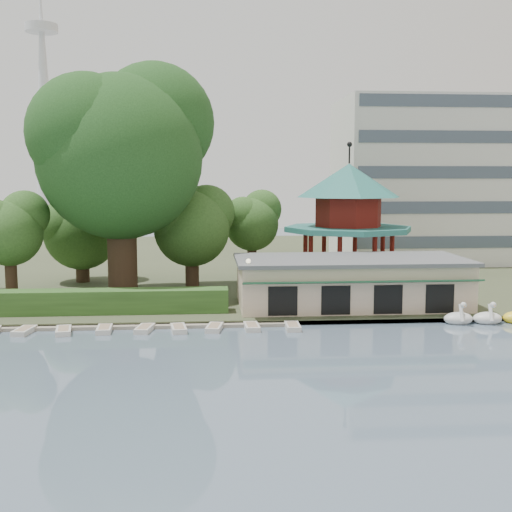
{
  "coord_description": "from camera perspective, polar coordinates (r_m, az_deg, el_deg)",
  "views": [
    {
      "loc": [
        -1.66,
        -28.64,
        10.6
      ],
      "look_at": [
        2.0,
        18.0,
        5.0
      ],
      "focal_mm": 45.0,
      "sensor_mm": 36.0,
      "label": 1
    }
  ],
  "objects": [
    {
      "name": "ground_plane",
      "position": [
        30.59,
        -1.12,
        -13.45
      ],
      "size": [
        220.0,
        220.0,
        0.0
      ],
      "primitive_type": "plane",
      "color": "slate",
      "rests_on": "ground"
    },
    {
      "name": "shore",
      "position": [
        81.33,
        -3.28,
        -0.53
      ],
      "size": [
        220.0,
        70.0,
        0.4
      ],
      "primitive_type": "cube",
      "color": "#424930",
      "rests_on": "ground"
    },
    {
      "name": "embankment",
      "position": [
        47.15,
        -2.37,
        -5.99
      ],
      "size": [
        220.0,
        0.6,
        0.3
      ],
      "primitive_type": "cube",
      "color": "gray",
      "rests_on": "ground"
    },
    {
      "name": "dock",
      "position": [
        48.15,
        -16.87,
        -6.04
      ],
      "size": [
        34.0,
        1.6,
        0.24
      ],
      "primitive_type": "cube",
      "color": "gray",
      "rests_on": "ground"
    },
    {
      "name": "boathouse",
      "position": [
        52.59,
        8.39,
        -2.25
      ],
      "size": [
        18.6,
        9.39,
        3.9
      ],
      "color": "beige",
      "rests_on": "shore"
    },
    {
      "name": "pavilion",
      "position": [
        62.24,
        8.21,
        3.89
      ],
      "size": [
        12.4,
        12.4,
        13.5
      ],
      "color": "beige",
      "rests_on": "shore"
    },
    {
      "name": "office_building",
      "position": [
        84.9,
        19.47,
        5.86
      ],
      "size": [
        38.0,
        18.0,
        20.0
      ],
      "color": "silver",
      "rests_on": "shore"
    },
    {
      "name": "broadcast_tower",
      "position": [
        174.97,
        -18.35,
        14.17
      ],
      "size": [
        8.0,
        8.0,
        96.0
      ],
      "color": "silver",
      "rests_on": "ground"
    },
    {
      "name": "hedge",
      "position": [
        51.76,
        -19.39,
        -3.92
      ],
      "size": [
        30.0,
        2.0,
        1.8
      ],
      "primitive_type": "cube",
      "color": "#335C23",
      "rests_on": "shore"
    },
    {
      "name": "lamp_post",
      "position": [
        48.3,
        -0.68,
        -1.82
      ],
      "size": [
        0.36,
        0.36,
        4.28
      ],
      "color": "black",
      "rests_on": "shore"
    },
    {
      "name": "big_tree",
      "position": [
        57.4,
        -11.8,
        9.62
      ],
      "size": [
        15.68,
        14.61,
        20.58
      ],
      "color": "#3A281C",
      "rests_on": "shore"
    },
    {
      "name": "small_trees",
      "position": [
        61.93,
        -15.08,
        2.51
      ],
      "size": [
        39.09,
        16.62,
        9.71
      ],
      "color": "#3A281C",
      "rests_on": "shore"
    },
    {
      "name": "moored_rowboats",
      "position": [
        46.74,
        -16.53,
        -6.34
      ],
      "size": [
        32.93,
        2.66,
        0.36
      ],
      "color": "silver",
      "rests_on": "ground"
    }
  ]
}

